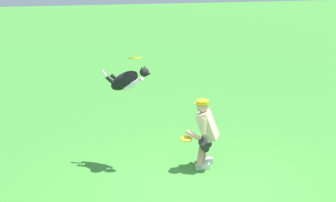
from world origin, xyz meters
name	(u,v)px	position (x,y,z in m)	size (l,w,h in m)	color
ground_plane	(202,186)	(0.00, 0.00, 0.00)	(60.00, 60.00, 0.00)	#3C8632
person	(205,131)	(-0.27, -0.80, 0.70)	(0.70, 0.64, 1.29)	silver
dog	(127,80)	(1.11, -1.28, 1.63)	(0.89, 0.66, 0.59)	black
frisbee_flying	(135,58)	(0.96, -1.18, 2.06)	(0.25, 0.25, 0.02)	yellow
frisbee_held	(186,139)	(0.11, -0.73, 0.61)	(0.22, 0.22, 0.02)	yellow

